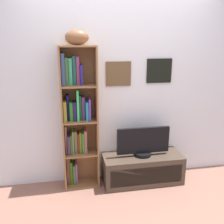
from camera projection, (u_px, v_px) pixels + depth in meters
The scene contains 5 objects.
back_wall at pixel (118, 92), 3.25m from camera, with size 4.80×0.08×2.38m.
bookshelf at pixel (77, 118), 3.11m from camera, with size 0.44×0.27×1.79m.
football at pixel (77, 37), 2.82m from camera, with size 0.27×0.17×0.17m, color brown.
tv_stand at pixel (142, 168), 3.34m from camera, with size 1.05×0.42×0.38m.
television at pixel (143, 142), 3.24m from camera, with size 0.69×0.22×0.39m.
Camera 1 is at (-0.67, -2.00, 1.82)m, focal length 40.05 mm.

